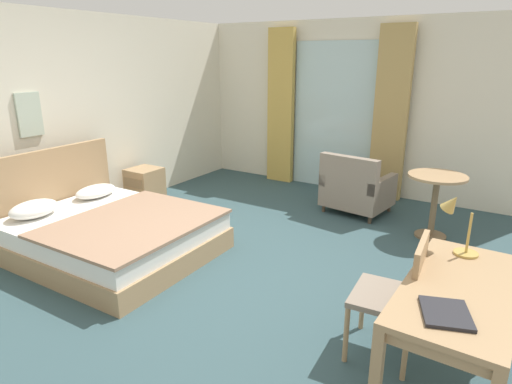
{
  "coord_description": "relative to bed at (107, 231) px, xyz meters",
  "views": [
    {
      "loc": [
        2.27,
        -3.06,
        2.03
      ],
      "look_at": [
        0.11,
        0.37,
        0.75
      ],
      "focal_mm": 30.41,
      "sensor_mm": 36.0,
      "label": 1
    }
  ],
  "objects": [
    {
      "name": "nightstand",
      "position": [
        -0.83,
        1.35,
        0.02
      ],
      "size": [
        0.41,
        0.43,
        0.52
      ],
      "color": "tan",
      "rests_on": "ground"
    },
    {
      "name": "bed",
      "position": [
        0.0,
        0.0,
        0.0
      ],
      "size": [
        2.06,
        1.68,
        1.02
      ],
      "color": "tan",
      "rests_on": "ground"
    },
    {
      "name": "wall_back",
      "position": [
        1.35,
        3.65,
        1.03
      ],
      "size": [
        5.23,
        0.12,
        2.55
      ],
      "primitive_type": "cube",
      "color": "silver",
      "rests_on": "ground"
    },
    {
      "name": "curtain_panel_left",
      "position": [
        0.17,
        3.47,
        0.98
      ],
      "size": [
        0.44,
        0.1,
        2.45
      ],
      "primitive_type": "cube",
      "color": "tan",
      "rests_on": "ground"
    },
    {
      "name": "closed_book",
      "position": [
        3.41,
        -0.58,
        0.5
      ],
      "size": [
        0.32,
        0.35,
        0.02
      ],
      "primitive_type": "cube",
      "rotation": [
        0.0,
        0.0,
        0.34
      ],
      "color": "#232328",
      "rests_on": "writing_desk"
    },
    {
      "name": "armchair_by_window",
      "position": [
        1.81,
        2.6,
        0.08
      ],
      "size": [
        0.89,
        0.81,
        0.82
      ],
      "color": "gray",
      "rests_on": "ground"
    },
    {
      "name": "round_cafe_table",
      "position": [
        2.85,
        2.3,
        0.31
      ],
      "size": [
        0.64,
        0.64,
        0.75
      ],
      "color": "tan",
      "rests_on": "ground"
    },
    {
      "name": "desk_chair",
      "position": [
        3.05,
        -0.07,
        0.27
      ],
      "size": [
        0.46,
        0.5,
        0.9
      ],
      "color": "gray",
      "rests_on": "ground"
    },
    {
      "name": "ground",
      "position": [
        1.35,
        0.29,
        -0.29
      ],
      "size": [
        5.63,
        7.24,
        0.1
      ],
      "primitive_type": "cube",
      "color": "#334C51"
    },
    {
      "name": "writing_desk",
      "position": [
        3.44,
        -0.22,
        0.4
      ],
      "size": [
        0.64,
        1.31,
        0.74
      ],
      "color": "tan",
      "rests_on": "ground"
    },
    {
      "name": "desk_lamp",
      "position": [
        3.3,
        0.29,
        0.74
      ],
      "size": [
        0.29,
        0.18,
        0.42
      ],
      "color": "tan",
      "rests_on": "writing_desk"
    },
    {
      "name": "wall_left",
      "position": [
        -1.21,
        0.29,
        1.03
      ],
      "size": [
        0.12,
        6.84,
        2.55
      ],
      "primitive_type": "cube",
      "color": "silver",
      "rests_on": "ground"
    },
    {
      "name": "framed_picture",
      "position": [
        -1.13,
        0.0,
        1.16
      ],
      "size": [
        0.03,
        0.28,
        0.49
      ],
      "color": "#B7C6B2"
    },
    {
      "name": "curtain_panel_right",
      "position": [
        1.95,
        3.47,
        0.98
      ],
      "size": [
        0.47,
        0.1,
        2.45
      ],
      "primitive_type": "cube",
      "color": "tan",
      "rests_on": "ground"
    },
    {
      "name": "balcony_glass_door",
      "position": [
        1.06,
        3.57,
        0.88
      ],
      "size": [
        1.34,
        0.02,
        2.25
      ],
      "primitive_type": "cube",
      "color": "silver",
      "rests_on": "ground"
    }
  ]
}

